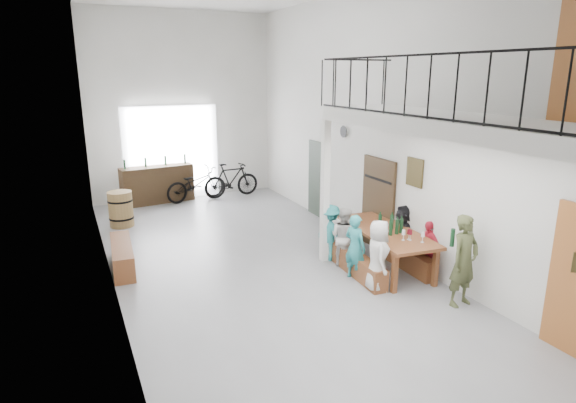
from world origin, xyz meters
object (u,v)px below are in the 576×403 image
oak_barrel (121,209)px  serving_counter (157,184)px  bicycle_near (196,184)px  host_standing (464,261)px  tasting_table (386,234)px  bench_inner (357,265)px  side_bench (122,256)px

oak_barrel → serving_counter: size_ratio=0.43×
bicycle_near → host_standing: bearing=-179.8°
serving_counter → bicycle_near: 1.11m
tasting_table → host_standing: (0.22, -1.82, 0.07)m
serving_counter → bicycle_near: serving_counter is taller
oak_barrel → host_standing: 8.24m
bench_inner → bicycle_near: (-1.36, 6.79, 0.30)m
bench_inner → host_standing: host_standing is taller
bench_inner → serving_counter: size_ratio=0.86×
tasting_table → bicycle_near: 7.03m
oak_barrel → host_standing: (4.61, -6.82, 0.33)m
bench_inner → bicycle_near: 6.93m
serving_counter → bench_inner: bearing=-77.5°
serving_counter → host_standing: bearing=-75.8°
oak_barrel → serving_counter: (1.26, 1.96, 0.10)m
oak_barrel → host_standing: size_ratio=0.58×
oak_barrel → serving_counter: serving_counter is taller
tasting_table → side_bench: tasting_table is taller
oak_barrel → bicycle_near: size_ratio=0.47×
tasting_table → host_standing: 1.83m
host_standing → bench_inner: bearing=109.5°
tasting_table → bench_inner: 0.85m
tasting_table → bench_inner: size_ratio=1.43×
host_standing → bicycle_near: size_ratio=0.81×
bench_inner → side_bench: size_ratio=1.01×
bench_inner → serving_counter: bearing=113.4°
side_bench → host_standing: (4.92, -4.01, 0.53)m
bicycle_near → tasting_table: bearing=-177.7°
bench_inner → serving_counter: 7.45m
side_bench → bicycle_near: (2.65, 4.53, 0.26)m
tasting_table → serving_counter: size_ratio=1.22×
bench_inner → host_standing: 2.05m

